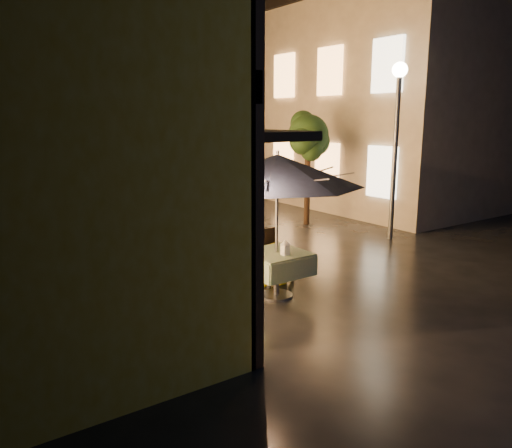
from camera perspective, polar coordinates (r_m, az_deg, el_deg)
ground at (r=9.45m, az=12.42°, el=-6.56°), size 90.00×90.00×0.00m
east_building_near at (r=18.88m, az=14.09°, el=13.14°), size 7.30×9.30×6.80m
east_building_far at (r=27.87m, az=-4.39°, el=13.57°), size 7.30×10.30×7.30m
street_tree at (r=13.90m, az=6.01°, el=9.80°), size 1.43×1.20×3.15m
streetlamp_near at (r=12.54m, az=15.80°, el=11.43°), size 0.36×0.36×4.23m
streetlamp_far at (r=22.22m, az=-9.23°, el=11.88°), size 0.36×0.36×4.23m
cafe_table at (r=8.38m, az=2.34°, el=-4.48°), size 0.99×0.99×0.78m
patio_umbrella at (r=8.07m, az=2.44°, el=6.20°), size 2.79×2.79×2.46m
cafe_chair_left at (r=8.76m, az=-2.67°, el=-4.08°), size 0.42×0.42×0.97m
cafe_chair_right at (r=9.19m, az=1.57°, el=-3.28°), size 0.42×0.42×0.97m
table_lantern at (r=8.11m, az=3.36°, el=-2.63°), size 0.16×0.16×0.25m
person_orange at (r=8.51m, az=-2.21°, el=-2.65°), size 0.87×0.73×1.62m
person_yellow at (r=9.03m, az=2.44°, el=-2.28°), size 0.97×0.59×1.47m
bicycle_0 at (r=10.98m, az=-11.06°, el=-1.27°), size 1.91×1.04×0.95m
bicycle_1 at (r=12.14m, az=-14.29°, el=0.10°), size 1.80×1.07×1.05m
bicycle_2 at (r=13.01m, az=-13.94°, el=0.63°), size 1.81×0.81×0.92m
bicycle_3 at (r=13.43m, az=-15.09°, el=0.89°), size 1.55×0.61×0.91m
bicycle_4 at (r=13.89m, az=-16.11°, el=1.00°), size 1.59×0.67×0.81m
bicycle_5 at (r=15.78m, az=-20.07°, el=2.19°), size 1.54×0.92×0.89m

